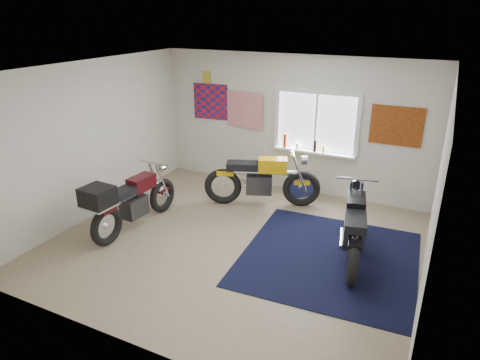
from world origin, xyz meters
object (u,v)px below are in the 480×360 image
at_px(navy_rug, 329,258).
at_px(black_chrome_bike, 354,229).
at_px(yellow_triumph, 262,181).
at_px(maroon_tourer, 129,202).

height_order(navy_rug, black_chrome_bike, black_chrome_bike).
relative_size(navy_rug, black_chrome_bike, 1.27).
xyz_separation_m(yellow_triumph, maroon_tourer, (-1.56, -1.90, 0.04)).
distance_m(black_chrome_bike, maroon_tourer, 3.60).
height_order(black_chrome_bike, maroon_tourer, black_chrome_bike).
distance_m(yellow_triumph, maroon_tourer, 2.46).
xyz_separation_m(navy_rug, maroon_tourer, (-3.23, -0.59, 0.52)).
relative_size(black_chrome_bike, maroon_tourer, 1.03).
distance_m(navy_rug, maroon_tourer, 3.33).
bearing_deg(navy_rug, yellow_triumph, 141.98).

